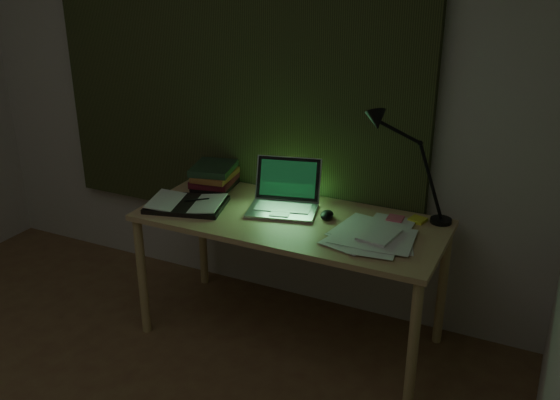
# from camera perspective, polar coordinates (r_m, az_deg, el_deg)

# --- Properties ---
(wall_back) EXTENTS (3.50, 0.00, 2.50)m
(wall_back) POSITION_cam_1_polar(r_m,az_deg,el_deg) (3.45, -4.17, 11.11)
(wall_back) COLOR beige
(wall_back) RESTS_ON ground
(curtain) EXTENTS (2.20, 0.06, 2.00)m
(curtain) POSITION_cam_1_polar(r_m,az_deg,el_deg) (3.38, -4.61, 14.32)
(curtain) COLOR #2A3118
(curtain) RESTS_ON wall_back
(desk) EXTENTS (1.49, 0.65, 0.68)m
(desk) POSITION_cam_1_polar(r_m,az_deg,el_deg) (3.19, 0.94, -7.24)
(desk) COLOR tan
(desk) RESTS_ON floor
(laptop) EXTENTS (0.42, 0.45, 0.24)m
(laptop) POSITION_cam_1_polar(r_m,az_deg,el_deg) (3.06, 0.21, 0.96)
(laptop) COLOR #ACADB1
(laptop) RESTS_ON desk
(open_textbook) EXTENTS (0.44, 0.36, 0.03)m
(open_textbook) POSITION_cam_1_polar(r_m,az_deg,el_deg) (3.20, -8.53, -0.33)
(open_textbook) COLOR silver
(open_textbook) RESTS_ON desk
(book_stack) EXTENTS (0.24, 0.27, 0.13)m
(book_stack) POSITION_cam_1_polar(r_m,az_deg,el_deg) (3.40, -6.01, 2.12)
(book_stack) COLOR silver
(book_stack) RESTS_ON desk
(loose_papers) EXTENTS (0.39, 0.41, 0.02)m
(loose_papers) POSITION_cam_1_polar(r_m,az_deg,el_deg) (2.89, 8.24, -2.99)
(loose_papers) COLOR white
(loose_papers) RESTS_ON desk
(mouse) EXTENTS (0.08, 0.11, 0.04)m
(mouse) POSITION_cam_1_polar(r_m,az_deg,el_deg) (3.03, 4.31, -1.38)
(mouse) COLOR black
(mouse) RESTS_ON desk
(sticky_yellow) EXTENTS (0.09, 0.09, 0.02)m
(sticky_yellow) POSITION_cam_1_polar(r_m,az_deg,el_deg) (3.07, 12.48, -1.78)
(sticky_yellow) COLOR yellow
(sticky_yellow) RESTS_ON desk
(sticky_pink) EXTENTS (0.08, 0.08, 0.02)m
(sticky_pink) POSITION_cam_1_polar(r_m,az_deg,el_deg) (3.06, 10.50, -1.73)
(sticky_pink) COLOR #F05D79
(sticky_pink) RESTS_ON desk
(desk_lamp) EXTENTS (0.41, 0.34, 0.55)m
(desk_lamp) POSITION_cam_1_polar(r_m,az_deg,el_deg) (2.99, 14.98, 2.83)
(desk_lamp) COLOR black
(desk_lamp) RESTS_ON desk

